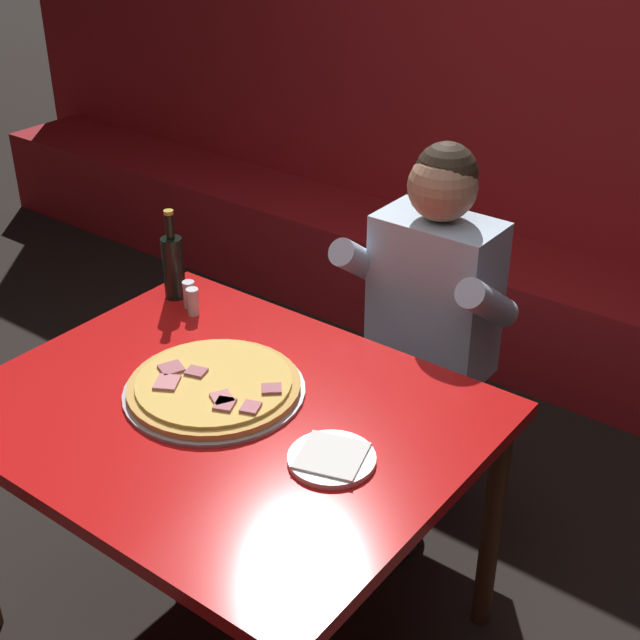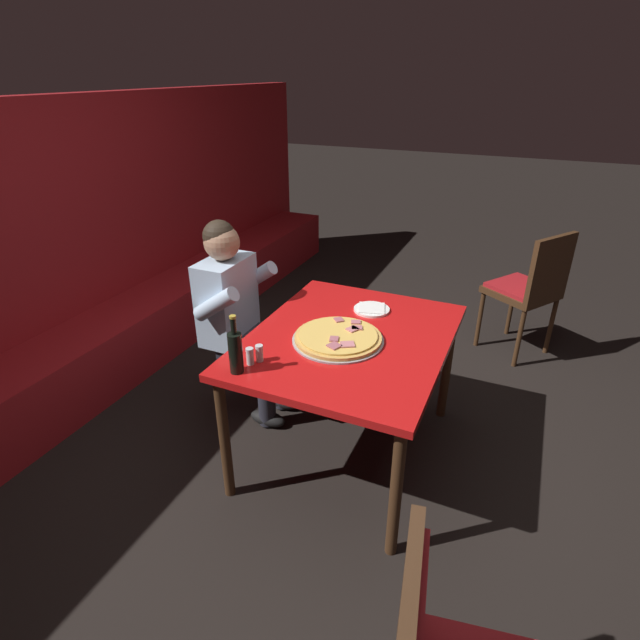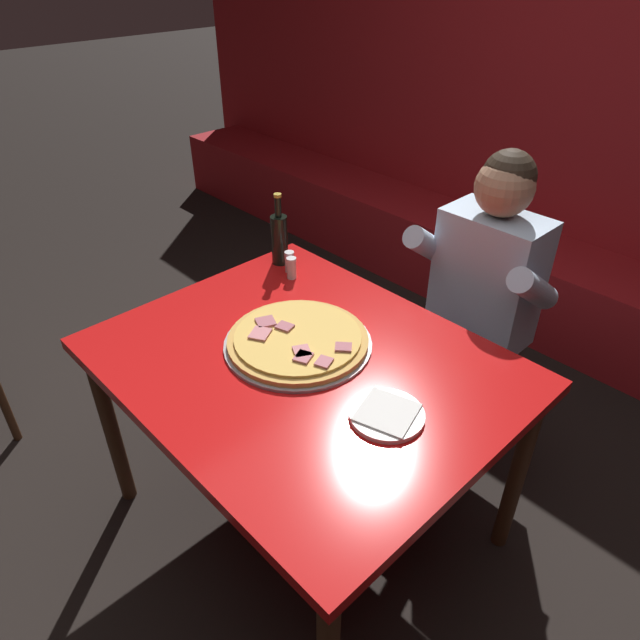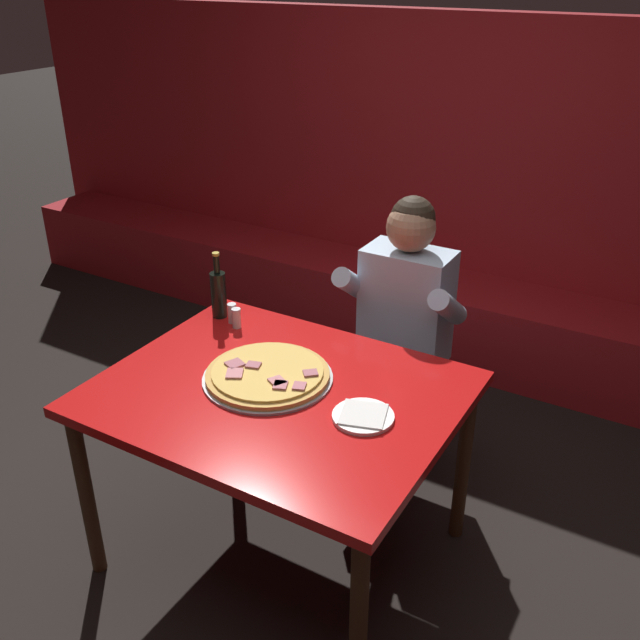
{
  "view_description": "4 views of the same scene",
  "coord_description": "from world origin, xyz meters",
  "px_view_note": "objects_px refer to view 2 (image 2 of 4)",
  "views": [
    {
      "loc": [
        1.32,
        -1.34,
        2.09
      ],
      "look_at": [
        0.05,
        0.34,
        0.9
      ],
      "focal_mm": 50.0,
      "sensor_mm": 36.0,
      "label": 1
    },
    {
      "loc": [
        -2.18,
        -0.8,
        2.04
      ],
      "look_at": [
        -0.22,
        0.07,
        0.96
      ],
      "focal_mm": 28.0,
      "sensor_mm": 36.0,
      "label": 2
    },
    {
      "loc": [
        1.05,
        -0.93,
        1.88
      ],
      "look_at": [
        -0.12,
        0.18,
        0.78
      ],
      "focal_mm": 32.0,
      "sensor_mm": 36.0,
      "label": 3
    },
    {
      "loc": [
        1.22,
        -1.78,
        2.16
      ],
      "look_at": [
        0.06,
        0.2,
        0.98
      ],
      "focal_mm": 40.0,
      "sensor_mm": 36.0,
      "label": 4
    }
  ],
  "objects_px": {
    "main_dining_table": "(349,349)",
    "diner_seated_blue_shirt": "(240,313)",
    "plate_white_paper": "(372,309)",
    "pizza": "(338,338)",
    "beer_bottle": "(236,351)",
    "shaker_oregano": "(250,357)",
    "shaker_black_pepper": "(259,354)",
    "dining_chair_side_aisle": "(532,285)"
  },
  "relations": [
    {
      "from": "shaker_black_pepper",
      "to": "dining_chair_side_aisle",
      "type": "distance_m",
      "value": 2.35
    },
    {
      "from": "dining_chair_side_aisle",
      "to": "plate_white_paper",
      "type": "bearing_deg",
      "value": 146.51
    },
    {
      "from": "plate_white_paper",
      "to": "diner_seated_blue_shirt",
      "type": "height_order",
      "value": "diner_seated_blue_shirt"
    },
    {
      "from": "plate_white_paper",
      "to": "diner_seated_blue_shirt",
      "type": "xyz_separation_m",
      "value": [
        -0.23,
        0.77,
        -0.08
      ]
    },
    {
      "from": "pizza",
      "to": "diner_seated_blue_shirt",
      "type": "xyz_separation_m",
      "value": [
        0.19,
        0.72,
        -0.09
      ]
    },
    {
      "from": "pizza",
      "to": "beer_bottle",
      "type": "height_order",
      "value": "beer_bottle"
    },
    {
      "from": "beer_bottle",
      "to": "main_dining_table",
      "type": "bearing_deg",
      "value": -33.88
    },
    {
      "from": "pizza",
      "to": "shaker_black_pepper",
      "type": "distance_m",
      "value": 0.44
    },
    {
      "from": "shaker_black_pepper",
      "to": "dining_chair_side_aisle",
      "type": "height_order",
      "value": "dining_chair_side_aisle"
    },
    {
      "from": "shaker_oregano",
      "to": "dining_chair_side_aisle",
      "type": "bearing_deg",
      "value": -29.79
    },
    {
      "from": "diner_seated_blue_shirt",
      "to": "main_dining_table",
      "type": "bearing_deg",
      "value": -98.91
    },
    {
      "from": "plate_white_paper",
      "to": "dining_chair_side_aisle",
      "type": "relative_size",
      "value": 0.21
    },
    {
      "from": "beer_bottle",
      "to": "shaker_oregano",
      "type": "relative_size",
      "value": 3.4
    },
    {
      "from": "shaker_oregano",
      "to": "shaker_black_pepper",
      "type": "height_order",
      "value": "same"
    },
    {
      "from": "plate_white_paper",
      "to": "shaker_black_pepper",
      "type": "bearing_deg",
      "value": 157.29
    },
    {
      "from": "main_dining_table",
      "to": "shaker_black_pepper",
      "type": "xyz_separation_m",
      "value": [
        -0.41,
        0.31,
        0.12
      ]
    },
    {
      "from": "main_dining_table",
      "to": "beer_bottle",
      "type": "height_order",
      "value": "beer_bottle"
    },
    {
      "from": "main_dining_table",
      "to": "shaker_oregano",
      "type": "bearing_deg",
      "value": 143.26
    },
    {
      "from": "shaker_oregano",
      "to": "diner_seated_blue_shirt",
      "type": "height_order",
      "value": "diner_seated_blue_shirt"
    },
    {
      "from": "beer_bottle",
      "to": "dining_chair_side_aisle",
      "type": "relative_size",
      "value": 0.29
    },
    {
      "from": "diner_seated_blue_shirt",
      "to": "pizza",
      "type": "bearing_deg",
      "value": -104.61
    },
    {
      "from": "pizza",
      "to": "shaker_oregano",
      "type": "distance_m",
      "value": 0.49
    },
    {
      "from": "shaker_oregano",
      "to": "shaker_black_pepper",
      "type": "distance_m",
      "value": 0.05
    },
    {
      "from": "shaker_black_pepper",
      "to": "diner_seated_blue_shirt",
      "type": "height_order",
      "value": "diner_seated_blue_shirt"
    },
    {
      "from": "plate_white_paper",
      "to": "beer_bottle",
      "type": "distance_m",
      "value": 0.96
    },
    {
      "from": "plate_white_paper",
      "to": "shaker_black_pepper",
      "type": "xyz_separation_m",
      "value": [
        -0.76,
        0.32,
        0.03
      ]
    },
    {
      "from": "main_dining_table",
      "to": "diner_seated_blue_shirt",
      "type": "bearing_deg",
      "value": 81.09
    },
    {
      "from": "pizza",
      "to": "shaker_oregano",
      "type": "height_order",
      "value": "shaker_oregano"
    },
    {
      "from": "beer_bottle",
      "to": "diner_seated_blue_shirt",
      "type": "distance_m",
      "value": 0.79
    },
    {
      "from": "plate_white_paper",
      "to": "pizza",
      "type": "bearing_deg",
      "value": 174.01
    },
    {
      "from": "diner_seated_blue_shirt",
      "to": "shaker_oregano",
      "type": "bearing_deg",
      "value": -143.41
    },
    {
      "from": "pizza",
      "to": "shaker_oregano",
      "type": "xyz_separation_m",
      "value": [
        -0.38,
        0.3,
        0.02
      ]
    },
    {
      "from": "dining_chair_side_aisle",
      "to": "pizza",
      "type": "bearing_deg",
      "value": 152.31
    },
    {
      "from": "main_dining_table",
      "to": "beer_bottle",
      "type": "distance_m",
      "value": 0.67
    },
    {
      "from": "pizza",
      "to": "shaker_black_pepper",
      "type": "height_order",
      "value": "shaker_black_pepper"
    },
    {
      "from": "shaker_oregano",
      "to": "shaker_black_pepper",
      "type": "relative_size",
      "value": 1.0
    },
    {
      "from": "pizza",
      "to": "plate_white_paper",
      "type": "distance_m",
      "value": 0.42
    },
    {
      "from": "pizza",
      "to": "diner_seated_blue_shirt",
      "type": "distance_m",
      "value": 0.75
    },
    {
      "from": "diner_seated_blue_shirt",
      "to": "shaker_black_pepper",
      "type": "bearing_deg",
      "value": -139.5
    },
    {
      "from": "main_dining_table",
      "to": "plate_white_paper",
      "type": "height_order",
      "value": "plate_white_paper"
    },
    {
      "from": "main_dining_table",
      "to": "beer_bottle",
      "type": "relative_size",
      "value": 4.33
    },
    {
      "from": "main_dining_table",
      "to": "diner_seated_blue_shirt",
      "type": "relative_size",
      "value": 0.99
    }
  ]
}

